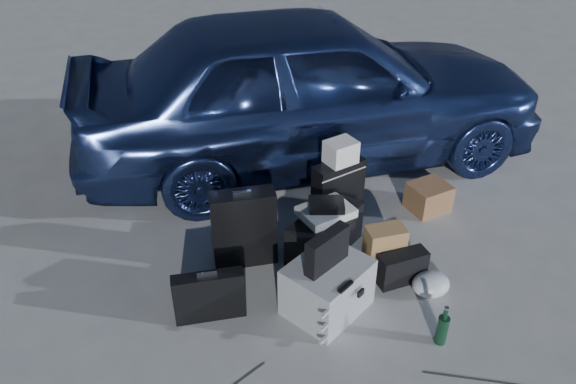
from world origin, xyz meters
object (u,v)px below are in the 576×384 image
at_px(suitcase_right, 338,190).
at_px(cardboard_box, 428,197).
at_px(duffel_bag, 325,234).
at_px(briefcase, 209,296).
at_px(pelican_case, 327,287).
at_px(green_bottle, 443,326).
at_px(car, 310,86).
at_px(suitcase_left, 244,228).

xyz_separation_m(suitcase_right, cardboard_box, (0.82, -0.25, -0.15)).
distance_m(duffel_bag, cardboard_box, 1.16).
bearing_deg(briefcase, pelican_case, -6.14).
height_order(pelican_case, green_bottle, pelican_case).
xyz_separation_m(duffel_bag, green_bottle, (0.25, -1.21, -0.02)).
relative_size(briefcase, green_bottle, 1.60).
xyz_separation_m(duffel_bag, cardboard_box, (1.15, 0.13, -0.05)).
relative_size(pelican_case, duffel_bag, 0.79).
xyz_separation_m(car, cardboard_box, (0.54, -1.35, -0.66)).
bearing_deg(suitcase_left, suitcase_right, 25.39).
bearing_deg(car, suitcase_right, 176.22).
bearing_deg(briefcase, suitcase_right, 39.19).
bearing_deg(green_bottle, briefcase, 146.09).
distance_m(pelican_case, duffel_bag, 0.66).
bearing_deg(duffel_bag, green_bottle, -105.33).
xyz_separation_m(car, pelican_case, (-0.91, -2.06, -0.59)).
distance_m(car, cardboard_box, 1.59).
bearing_deg(green_bottle, suitcase_right, 87.14).
xyz_separation_m(car, suitcase_left, (-1.25, -1.31, -0.46)).
bearing_deg(suitcase_left, pelican_case, -52.75).
bearing_deg(briefcase, suitcase_left, 59.54).
relative_size(car, green_bottle, 14.77).
relative_size(suitcase_right, duffel_bag, 0.80).
xyz_separation_m(suitcase_left, cardboard_box, (1.78, -0.04, -0.20)).
bearing_deg(briefcase, duffel_bag, 29.25).
bearing_deg(pelican_case, suitcase_right, 33.42).
xyz_separation_m(briefcase, suitcase_left, (0.45, 0.47, 0.13)).
relative_size(pelican_case, suitcase_right, 0.99).
xyz_separation_m(car, briefcase, (-1.70, -1.78, -0.59)).
height_order(car, suitcase_left, car).
bearing_deg(cardboard_box, duffel_bag, -173.74).
bearing_deg(green_bottle, pelican_case, 131.75).
distance_m(briefcase, suitcase_right, 1.58).
relative_size(pelican_case, cardboard_box, 1.64).
height_order(pelican_case, duffel_bag, pelican_case).
xyz_separation_m(cardboard_box, green_bottle, (-0.90, -1.33, 0.03)).
bearing_deg(briefcase, green_bottle, -20.25).
xyz_separation_m(suitcase_left, duffel_bag, (0.64, -0.16, -0.15)).
bearing_deg(duffel_bag, suitcase_right, 21.34).
relative_size(car, cardboard_box, 13.58).
relative_size(suitcase_left, suitcase_right, 1.16).
height_order(car, suitcase_right, car).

